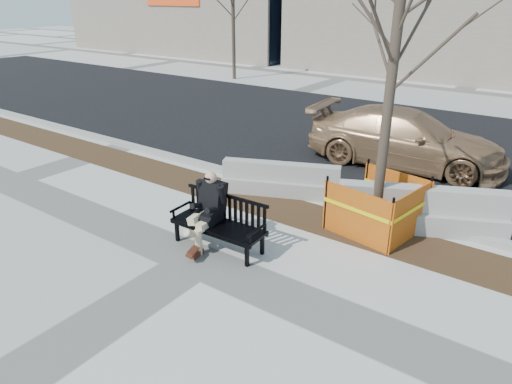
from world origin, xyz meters
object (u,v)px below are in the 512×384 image
(seated_man, at_px, (210,242))
(sedan, at_px, (402,165))
(bench, at_px, (219,247))
(tree_fence, at_px, (374,229))
(jersey_barrier_left, at_px, (280,194))
(jersey_barrier_right, at_px, (418,229))

(seated_man, xyz_separation_m, sedan, (1.44, 6.21, 0.00))
(bench, bearing_deg, tree_fence, 46.86)
(sedan, relative_size, jersey_barrier_left, 1.91)
(seated_man, bearing_deg, jersey_barrier_left, 91.46)
(sedan, bearing_deg, jersey_barrier_left, 151.54)
(seated_man, relative_size, jersey_barrier_right, 0.44)
(tree_fence, relative_size, jersey_barrier_left, 2.08)
(sedan, bearing_deg, jersey_barrier_right, -160.60)
(seated_man, height_order, sedan, sedan)
(jersey_barrier_right, bearing_deg, jersey_barrier_left, 156.73)
(seated_man, relative_size, tree_fence, 0.25)
(jersey_barrier_left, bearing_deg, sedan, 43.25)
(tree_fence, xyz_separation_m, jersey_barrier_left, (-2.42, 0.38, 0.00))
(seated_man, relative_size, sedan, 0.27)
(bench, relative_size, tree_fence, 0.33)
(sedan, xyz_separation_m, jersey_barrier_right, (1.53, -3.47, 0.00))
(bench, bearing_deg, jersey_barrier_right, 43.68)
(bench, distance_m, seated_man, 0.25)
(seated_man, xyz_separation_m, tree_fence, (2.27, 2.27, 0.00))
(tree_fence, bearing_deg, jersey_barrier_left, 171.10)
(bench, xyz_separation_m, seated_man, (-0.24, 0.04, 0.00))
(bench, relative_size, jersey_barrier_right, 0.57)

